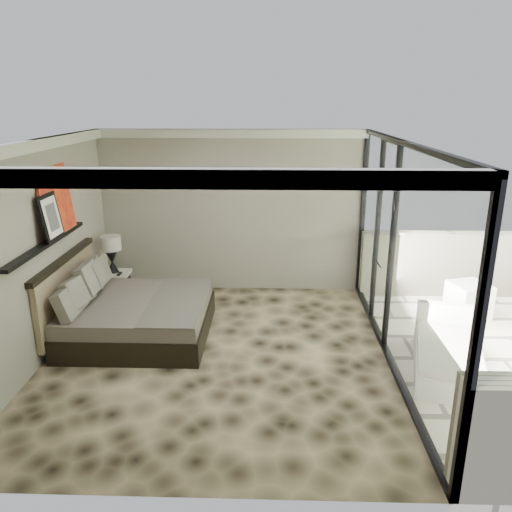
{
  "coord_description": "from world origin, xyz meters",
  "views": [
    {
      "loc": [
        0.68,
        -5.93,
        3.26
      ],
      "look_at": [
        0.49,
        0.4,
        1.27
      ],
      "focal_mm": 35.0,
      "sensor_mm": 36.0,
      "label": 1
    }
  ],
  "objects_px": {
    "bed": "(131,314)",
    "nightstand": "(116,289)",
    "table_lamp": "(111,249)",
    "ottoman": "(468,300)",
    "lounger": "(448,355)"
  },
  "relations": [
    {
      "from": "bed",
      "to": "nightstand",
      "type": "bearing_deg",
      "value": 116.02
    },
    {
      "from": "table_lamp",
      "to": "ottoman",
      "type": "xyz_separation_m",
      "value": [
        5.72,
        -0.42,
        -0.65
      ]
    },
    {
      "from": "bed",
      "to": "ottoman",
      "type": "relative_size",
      "value": 3.79
    },
    {
      "from": "bed",
      "to": "ottoman",
      "type": "bearing_deg",
      "value": 9.32
    },
    {
      "from": "bed",
      "to": "ottoman",
      "type": "xyz_separation_m",
      "value": [
        5.09,
        0.84,
        -0.06
      ]
    },
    {
      "from": "table_lamp",
      "to": "lounger",
      "type": "distance_m",
      "value": 5.33
    },
    {
      "from": "table_lamp",
      "to": "lounger",
      "type": "xyz_separation_m",
      "value": [
        4.85,
        -2.08,
        -0.72
      ]
    },
    {
      "from": "nightstand",
      "to": "bed",
      "type": "bearing_deg",
      "value": -68.69
    },
    {
      "from": "nightstand",
      "to": "table_lamp",
      "type": "distance_m",
      "value": 0.68
    },
    {
      "from": "table_lamp",
      "to": "bed",
      "type": "bearing_deg",
      "value": -63.27
    },
    {
      "from": "nightstand",
      "to": "lounger",
      "type": "relative_size",
      "value": 0.27
    },
    {
      "from": "ottoman",
      "to": "lounger",
      "type": "bearing_deg",
      "value": -117.53
    },
    {
      "from": "nightstand",
      "to": "lounger",
      "type": "bearing_deg",
      "value": -27.83
    },
    {
      "from": "table_lamp",
      "to": "ottoman",
      "type": "bearing_deg",
      "value": -4.2
    },
    {
      "from": "bed",
      "to": "nightstand",
      "type": "height_order",
      "value": "bed"
    }
  ]
}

